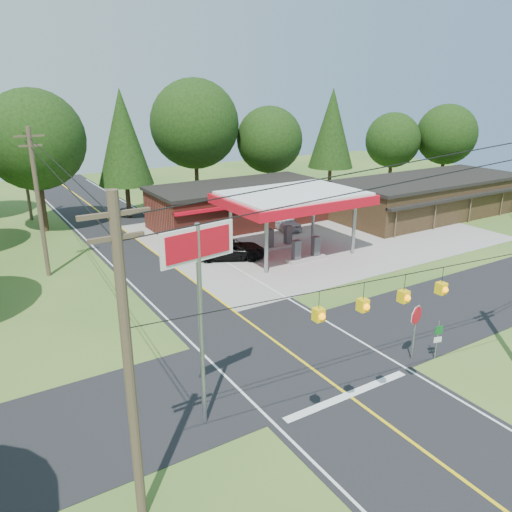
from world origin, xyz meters
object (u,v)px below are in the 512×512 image
gas_canopy (293,200)px  octagonal_stop_sign (416,319)px  suv_car (232,250)px  sedan_car (284,221)px  big_stop_sign (199,277)px

gas_canopy → octagonal_stop_sign: gas_canopy is taller
suv_car → sedan_car: 9.35m
gas_canopy → suv_car: 5.93m
suv_car → sedan_car: size_ratio=1.21×
big_stop_sign → octagonal_stop_sign: bearing=-5.5°
suv_car → octagonal_stop_sign: bearing=-152.2°
sedan_car → octagonal_stop_sign: octagonal_stop_sign is taller
gas_canopy → octagonal_stop_sign: (-4.50, -16.01, -2.12)m
suv_car → big_stop_sign: 20.24m
sedan_car → octagonal_stop_sign: 23.72m
gas_canopy → suv_car: gas_canopy is taller
big_stop_sign → octagonal_stop_sign: big_stop_sign is taller
big_stop_sign → gas_canopy: bearing=45.2°
gas_canopy → big_stop_sign: size_ratio=1.33×
octagonal_stop_sign → big_stop_sign: bearing=174.5°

